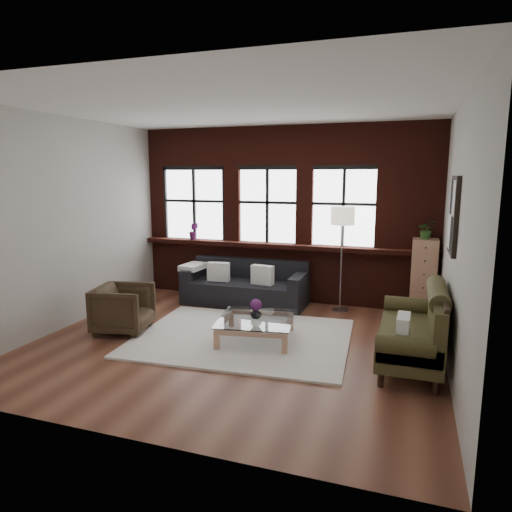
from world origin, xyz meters
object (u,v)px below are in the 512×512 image
(drawer_chest, at_px, (423,278))
(floor_lamp, at_px, (341,255))
(dark_sofa, at_px, (245,283))
(vase, at_px, (256,313))
(armchair, at_px, (123,309))
(vintage_settee, at_px, (410,324))
(coffee_table, at_px, (256,330))

(drawer_chest, bearing_deg, floor_lamp, -175.52)
(dark_sofa, height_order, vase, dark_sofa)
(floor_lamp, bearing_deg, dark_sofa, -174.72)
(armchair, bearing_deg, dark_sofa, -43.51)
(vintage_settee, bearing_deg, vase, 177.77)
(vintage_settee, bearing_deg, coffee_table, 177.77)
(vintage_settee, height_order, vase, vintage_settee)
(dark_sofa, xyz_separation_m, vase, (0.80, -1.72, 0.02))
(dark_sofa, xyz_separation_m, vintage_settee, (2.86, -1.80, 0.10))
(vase, bearing_deg, drawer_chest, 41.58)
(coffee_table, xyz_separation_m, vase, (-0.00, 0.00, 0.25))
(vase, height_order, floor_lamp, floor_lamp)
(dark_sofa, relative_size, coffee_table, 2.14)
(vase, bearing_deg, vintage_settee, -2.23)
(dark_sofa, bearing_deg, drawer_chest, 4.93)
(drawer_chest, bearing_deg, coffee_table, -138.42)
(floor_lamp, bearing_deg, vase, -115.59)
(armchair, xyz_separation_m, coffee_table, (2.01, 0.26, -0.19))
(armchair, distance_m, floor_lamp, 3.66)
(vintage_settee, bearing_deg, floor_lamp, 120.50)
(armchair, relative_size, vase, 4.78)
(drawer_chest, height_order, floor_lamp, floor_lamp)
(vintage_settee, distance_m, armchair, 4.07)
(floor_lamp, bearing_deg, drawer_chest, 4.48)
(armchair, relative_size, coffee_table, 0.76)
(coffee_table, height_order, drawer_chest, drawer_chest)
(armchair, height_order, coffee_table, armchair)
(dark_sofa, height_order, drawer_chest, drawer_chest)
(coffee_table, distance_m, vase, 0.25)
(coffee_table, relative_size, vase, 6.31)
(coffee_table, bearing_deg, floor_lamp, 64.41)
(vintage_settee, distance_m, floor_lamp, 2.33)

